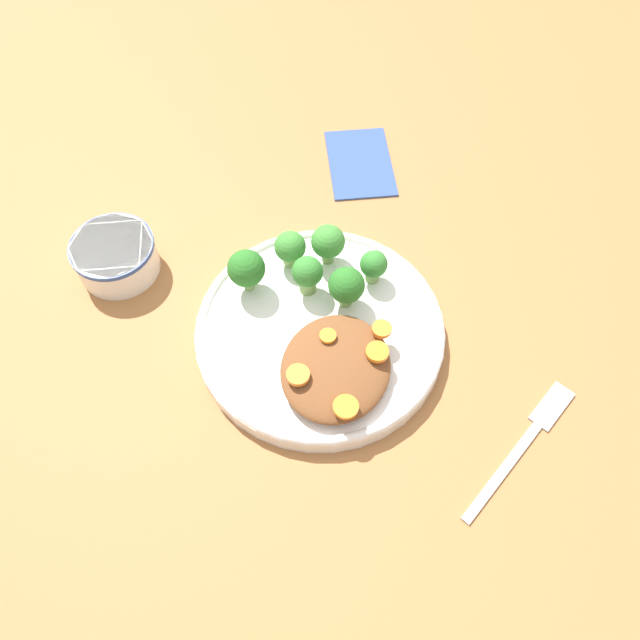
% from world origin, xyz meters
% --- Properties ---
extents(ground_plane, '(4.00, 4.00, 0.00)m').
position_xyz_m(ground_plane, '(0.00, 0.00, 0.00)').
color(ground_plane, '#9E6638').
extents(plate, '(0.28, 0.28, 0.03)m').
position_xyz_m(plate, '(0.00, 0.00, 0.01)').
color(plate, white).
rests_on(plate, ground_plane).
extents(dip_bowl, '(0.10, 0.10, 0.05)m').
position_xyz_m(dip_bowl, '(-0.02, -0.26, 0.03)').
color(dip_bowl, white).
rests_on(dip_bowl, ground_plane).
extents(stew_mound, '(0.13, 0.12, 0.03)m').
position_xyz_m(stew_mound, '(0.05, 0.03, 0.03)').
color(stew_mound, brown).
rests_on(stew_mound, plate).
extents(broccoli_floret_0, '(0.04, 0.04, 0.06)m').
position_xyz_m(broccoli_floret_0, '(-0.09, -0.02, 0.05)').
color(broccoli_floret_0, '#759E51').
rests_on(broccoli_floret_0, plate).
extents(broccoli_floret_1, '(0.04, 0.04, 0.05)m').
position_xyz_m(broccoli_floret_1, '(-0.05, -0.03, 0.05)').
color(broccoli_floret_1, '#759E51').
rests_on(broccoli_floret_1, plate).
extents(broccoli_floret_2, '(0.04, 0.04, 0.06)m').
position_xyz_m(broccoli_floret_2, '(-0.03, -0.10, 0.06)').
color(broccoli_floret_2, '#7FA85B').
rests_on(broccoli_floret_2, plate).
extents(broccoli_floret_3, '(0.04, 0.04, 0.06)m').
position_xyz_m(broccoli_floret_3, '(-0.04, 0.02, 0.05)').
color(broccoli_floret_3, '#759E51').
rests_on(broccoli_floret_3, plate).
extents(broccoli_floret_4, '(0.03, 0.03, 0.04)m').
position_xyz_m(broccoli_floret_4, '(-0.08, 0.04, 0.05)').
color(broccoli_floret_4, '#759E51').
rests_on(broccoli_floret_4, plate).
extents(broccoli_floret_5, '(0.04, 0.04, 0.05)m').
position_xyz_m(broccoli_floret_5, '(-0.08, -0.06, 0.05)').
color(broccoli_floret_5, '#7FA85B').
rests_on(broccoli_floret_5, plate).
extents(carrot_slice_0, '(0.02, 0.02, 0.01)m').
position_xyz_m(carrot_slice_0, '(0.08, -0.00, 0.05)').
color(carrot_slice_0, orange).
rests_on(carrot_slice_0, stew_mound).
extents(carrot_slice_1, '(0.02, 0.02, 0.00)m').
position_xyz_m(carrot_slice_1, '(0.02, 0.02, 0.05)').
color(carrot_slice_1, orange).
rests_on(carrot_slice_1, stew_mound).
extents(carrot_slice_2, '(0.02, 0.02, 0.01)m').
position_xyz_m(carrot_slice_2, '(0.03, 0.07, 0.05)').
color(carrot_slice_2, orange).
rests_on(carrot_slice_2, stew_mound).
extents(carrot_slice_3, '(0.03, 0.03, 0.00)m').
position_xyz_m(carrot_slice_3, '(0.10, 0.06, 0.05)').
color(carrot_slice_3, orange).
rests_on(carrot_slice_3, stew_mound).
extents(carrot_slice_4, '(0.02, 0.02, 0.01)m').
position_xyz_m(carrot_slice_4, '(0.00, 0.07, 0.05)').
color(carrot_slice_4, orange).
rests_on(carrot_slice_4, stew_mound).
extents(fork, '(0.18, 0.10, 0.01)m').
position_xyz_m(fork, '(0.06, 0.24, 0.00)').
color(fork, '#B2B2B2').
rests_on(fork, ground_plane).
extents(napkin, '(0.16, 0.13, 0.01)m').
position_xyz_m(napkin, '(-0.28, -0.03, 0.00)').
color(napkin, '#334C8C').
rests_on(napkin, ground_plane).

